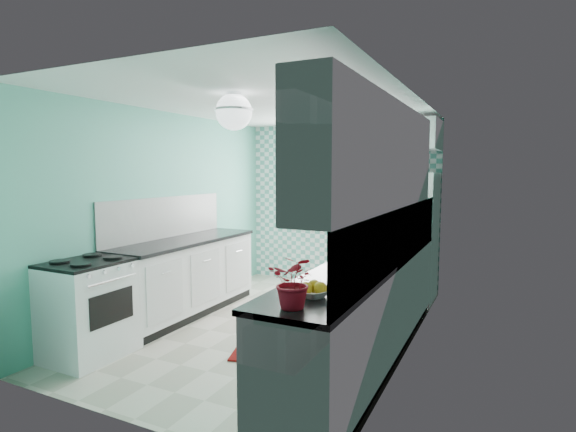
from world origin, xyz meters
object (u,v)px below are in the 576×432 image
at_px(potted_plant, 295,282).
at_px(microwave, 409,163).
at_px(fruit_bowl, 313,292).
at_px(fridge, 407,236).
at_px(stove, 89,307).
at_px(sink, 396,244).
at_px(ceiling_light, 234,112).

distance_m(potted_plant, microwave, 3.90).
relative_size(fruit_bowl, potted_plant, 0.72).
bearing_deg(potted_plant, fridge, 91.35).
bearing_deg(stove, microwave, 53.50).
bearing_deg(sink, potted_plant, -89.15).
distance_m(stove, fruit_bowl, 2.46).
distance_m(fridge, stove, 4.06).
distance_m(fridge, potted_plant, 3.83).
distance_m(sink, microwave, 1.43).
bearing_deg(ceiling_light, fridge, 66.95).
distance_m(ceiling_light, fruit_bowl, 2.03).
xyz_separation_m(ceiling_light, stove, (-1.20, -0.71, -1.84)).
bearing_deg(sink, microwave, 95.99).
distance_m(fridge, microwave, 1.01).
xyz_separation_m(fridge, stove, (-2.31, -3.31, -0.40)).
distance_m(ceiling_light, fridge, 3.18).
relative_size(ceiling_light, sink, 0.66).
distance_m(stove, potted_plant, 2.53).
bearing_deg(microwave, stove, 51.45).
distance_m(sink, fruit_bowl, 2.48).
distance_m(fruit_bowl, potted_plant, 0.31).
height_order(ceiling_light, sink, ceiling_light).
height_order(stove, potted_plant, potted_plant).
bearing_deg(fruit_bowl, microwave, 91.46).
bearing_deg(fridge, fruit_bowl, -90.38).
bearing_deg(fridge, sink, -86.77).
height_order(stove, microwave, microwave).
distance_m(stove, microwave, 4.28).
bearing_deg(ceiling_light, sink, 52.12).
bearing_deg(microwave, fruit_bowl, 87.76).
bearing_deg(fridge, potted_plant, -90.49).
bearing_deg(ceiling_light, stove, -149.52).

